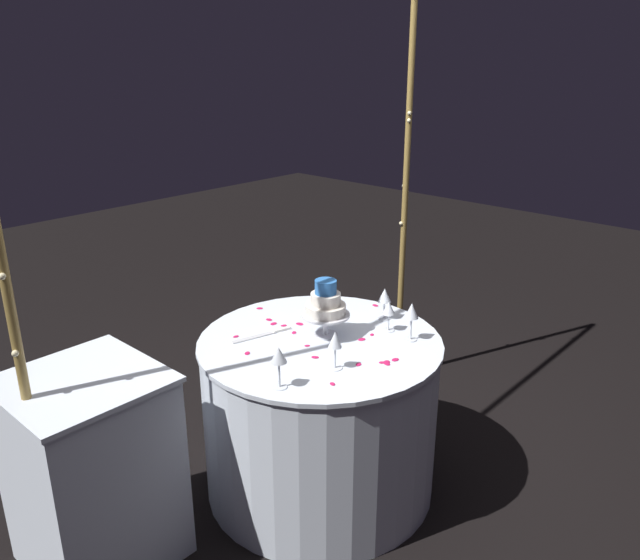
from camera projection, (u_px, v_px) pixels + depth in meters
ground_plane at (320, 483)px, 3.08m from camera, size 12.00×12.00×0.00m
decorative_arch at (259, 154)px, 2.78m from camera, size 2.35×0.06×2.38m
main_table at (320, 415)px, 2.95m from camera, size 1.10×1.10×0.77m
side_table at (94, 471)px, 2.50m from camera, size 0.56×0.56×0.83m
tiered_cake at (326, 305)px, 2.81m from camera, size 0.22×0.22×0.27m
wine_glass_0 at (389, 309)px, 2.88m from camera, size 0.06×0.06×0.15m
wine_glass_1 at (385, 297)px, 3.00m from camera, size 0.06×0.06×0.16m
wine_glass_2 at (335, 342)px, 2.52m from camera, size 0.06×0.06×0.17m
wine_glass_3 at (412, 313)px, 2.77m from camera, size 0.06×0.06×0.18m
wine_glass_4 at (279, 357)px, 2.37m from camera, size 0.06×0.06×0.17m
cake_knife at (266, 334)px, 2.87m from camera, size 0.29×0.10×0.01m
rose_petal_0 at (362, 339)px, 2.82m from camera, size 0.04×0.04×0.00m
rose_petal_1 at (375, 305)px, 3.20m from camera, size 0.03×0.04×0.00m
rose_petal_2 at (236, 336)px, 2.85m from camera, size 0.03×0.02×0.00m
rose_petal_3 at (372, 335)px, 2.87m from camera, size 0.03×0.03×0.00m
rose_petal_4 at (387, 362)px, 2.61m from camera, size 0.05×0.04×0.00m
rose_petal_5 at (387, 364)px, 2.60m from camera, size 0.03×0.04×0.00m
rose_petal_6 at (270, 319)px, 3.03m from camera, size 0.03×0.04×0.00m
rose_petal_7 at (260, 308)px, 3.16m from camera, size 0.04×0.04×0.00m
rose_petal_8 at (247, 353)px, 2.69m from camera, size 0.04×0.04×0.00m
rose_petal_9 at (274, 324)px, 2.98m from camera, size 0.04×0.03×0.00m
rose_petal_10 at (283, 326)px, 2.96m from camera, size 0.04×0.03×0.00m
rose_petal_11 at (395, 360)px, 2.63m from camera, size 0.04×0.03×0.00m
rose_petal_12 at (358, 364)px, 2.59m from camera, size 0.04×0.03×0.00m
rose_petal_13 at (315, 357)px, 2.65m from camera, size 0.04×0.04×0.00m
rose_petal_14 at (300, 324)px, 2.98m from camera, size 0.03×0.04×0.00m
rose_petal_15 at (306, 345)px, 2.76m from camera, size 0.03×0.03×0.00m
rose_petal_16 at (382, 362)px, 2.61m from camera, size 0.03×0.03×0.00m
rose_petal_17 at (332, 384)px, 2.44m from camera, size 0.03×0.03×0.00m
rose_petal_18 at (294, 333)px, 2.89m from camera, size 0.04×0.03×0.00m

